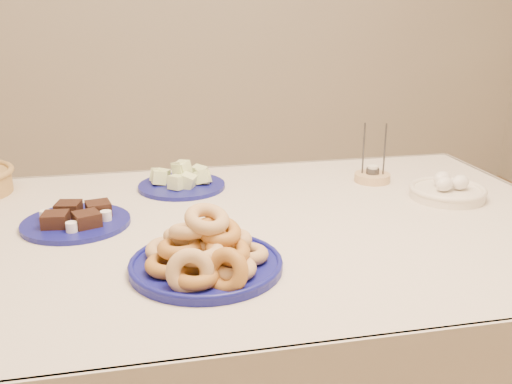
% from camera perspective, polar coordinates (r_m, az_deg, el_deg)
% --- Properties ---
extents(dining_table, '(1.71, 1.11, 0.75)m').
position_cam_1_polar(dining_table, '(1.48, -0.41, -6.98)').
color(dining_table, brown).
rests_on(dining_table, ground).
extents(donut_platter, '(0.39, 0.39, 0.15)m').
position_cam_1_polar(donut_platter, '(1.18, -5.03, -6.26)').
color(donut_platter, navy).
rests_on(donut_platter, dining_table).
extents(melon_plate, '(0.32, 0.32, 0.09)m').
position_cam_1_polar(melon_plate, '(1.73, -7.46, 1.08)').
color(melon_plate, navy).
rests_on(melon_plate, dining_table).
extents(brownie_plate, '(0.28, 0.28, 0.05)m').
position_cam_1_polar(brownie_plate, '(1.50, -17.51, -2.66)').
color(brownie_plate, navy).
rests_on(brownie_plate, dining_table).
extents(candle_holder, '(0.15, 0.15, 0.19)m').
position_cam_1_polar(candle_holder, '(1.82, 11.56, 1.57)').
color(candle_holder, tan).
rests_on(candle_holder, dining_table).
extents(egg_bowl, '(0.27, 0.27, 0.07)m').
position_cam_1_polar(egg_bowl, '(1.71, 18.60, 0.15)').
color(egg_bowl, silver).
rests_on(egg_bowl, dining_table).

